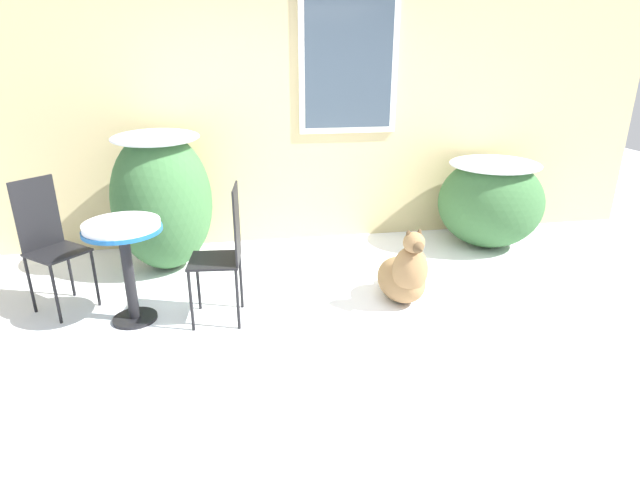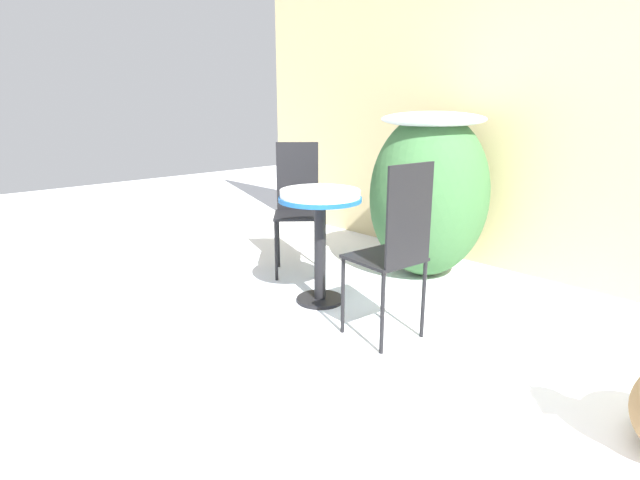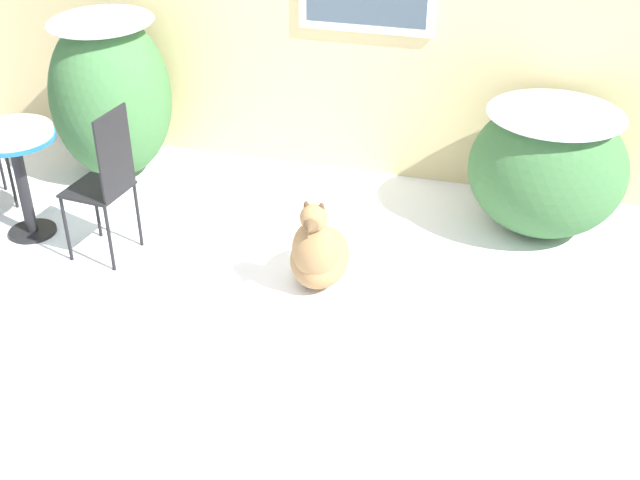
{
  "view_description": "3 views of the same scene",
  "coord_description": "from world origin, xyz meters",
  "px_view_note": "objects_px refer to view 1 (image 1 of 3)",
  "views": [
    {
      "loc": [
        -0.65,
        -3.12,
        1.95
      ],
      "look_at": [
        0.0,
        0.6,
        0.55
      ],
      "focal_mm": 28.0,
      "sensor_mm": 36.0,
      "label": 1
    },
    {
      "loc": [
        0.96,
        -1.75,
        1.38
      ],
      "look_at": [
        -1.49,
        0.53,
        0.46
      ],
      "focal_mm": 28.0,
      "sensor_mm": 36.0,
      "label": 2
    },
    {
      "loc": [
        1.89,
        -3.68,
        2.97
      ],
      "look_at": [
        0.68,
        0.52,
        0.31
      ],
      "focal_mm": 45.0,
      "sensor_mm": 36.0,
      "label": 3
    }
  ],
  "objects_px": {
    "patio_chair_far_side": "(225,249)",
    "dog": "(404,275)",
    "patio_chair_near_table": "(49,240)",
    "patio_table": "(124,243)"
  },
  "relations": [
    {
      "from": "patio_chair_far_side",
      "to": "dog",
      "type": "bearing_deg",
      "value": 96.83
    },
    {
      "from": "patio_chair_far_side",
      "to": "patio_table",
      "type": "bearing_deg",
      "value": -92.04
    },
    {
      "from": "dog",
      "to": "patio_chair_far_side",
      "type": "bearing_deg",
      "value": 176.63
    },
    {
      "from": "patio_table",
      "to": "patio_chair_far_side",
      "type": "distance_m",
      "value": 0.74
    },
    {
      "from": "patio_table",
      "to": "patio_chair_near_table",
      "type": "relative_size",
      "value": 0.76
    },
    {
      "from": "patio_table",
      "to": "dog",
      "type": "distance_m",
      "value": 2.21
    },
    {
      "from": "patio_chair_near_table",
      "to": "patio_chair_far_side",
      "type": "relative_size",
      "value": 1.0
    },
    {
      "from": "patio_chair_far_side",
      "to": "dog",
      "type": "distance_m",
      "value": 1.48
    },
    {
      "from": "patio_chair_near_table",
      "to": "dog",
      "type": "distance_m",
      "value": 2.85
    },
    {
      "from": "patio_table",
      "to": "patio_chair_far_side",
      "type": "bearing_deg",
      "value": -7.51
    }
  ]
}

